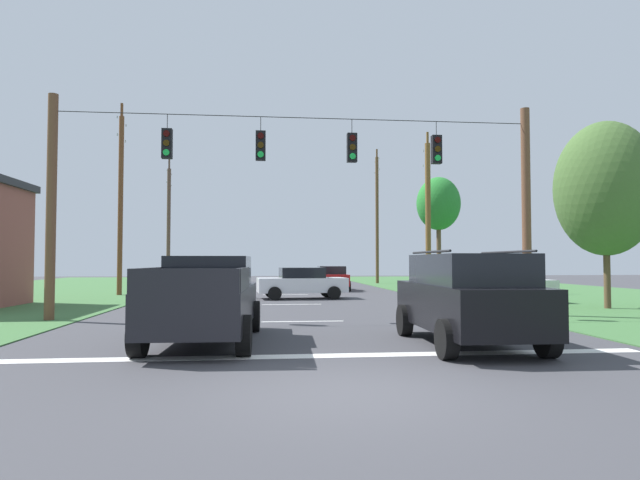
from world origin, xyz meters
name	(u,v)px	position (x,y,z in m)	size (l,w,h in m)	color
ground_plane	(348,392)	(0.00, 0.00, 0.00)	(120.00, 120.00, 0.00)	#3D3D42
shoulder_grass_right	(625,302)	(14.78, 15.00, 0.01)	(16.00, 80.00, 0.03)	#3C6A38
stop_bar_stripe	(325,356)	(0.00, 2.90, 0.00)	(12.88, 0.45, 0.01)	white
lane_dash_0	(303,321)	(0.00, 8.90, 0.00)	(0.15, 2.50, 0.01)	white
lane_dash_1	(292,304)	(0.00, 15.39, 0.00)	(0.15, 2.50, 0.01)	white
lane_dash_2	(285,295)	(0.00, 22.13, 0.00)	(0.15, 2.50, 0.01)	white
lane_dash_3	(280,287)	(0.00, 31.36, 0.00)	(0.15, 2.50, 0.01)	white
overhead_signal_span	(301,196)	(0.00, 9.85, 3.94)	(15.69, 0.31, 7.04)	brown
pickup_truck	(206,299)	(-2.49, 4.97, 0.97)	(2.44, 5.47, 1.95)	black
suv_black	(467,297)	(3.22, 3.84, 1.06)	(2.28, 4.84, 2.05)	black
distant_car_crossing_white	(302,282)	(0.67, 18.87, 0.79)	(4.43, 2.30, 1.52)	silver
distant_car_oncoming	(502,285)	(9.19, 15.14, 0.79)	(4.39, 2.20, 1.52)	silver
distant_car_far_parked	(331,278)	(3.05, 26.24, 0.79)	(2.11, 4.35, 1.52)	maroon
utility_pole_mid_right	(428,213)	(8.52, 23.62, 4.68)	(0.32, 2.00, 9.55)	brown
utility_pole_far_right	(377,216)	(8.07, 36.06, 5.59)	(0.26, 1.95, 11.10)	brown
utility_pole_mid_left	(121,199)	(-8.88, 22.36, 5.19)	(0.27, 1.86, 10.40)	brown
utility_pole_far_left	(169,222)	(-8.50, 34.93, 4.82)	(0.29, 2.00, 9.78)	brown
tree_roadside_right	(438,204)	(10.28, 27.00, 5.59)	(2.88, 2.88, 7.39)	brown
tree_roadside_far_right	(605,189)	(11.93, 11.95, 4.63)	(3.75, 3.75, 7.24)	brown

